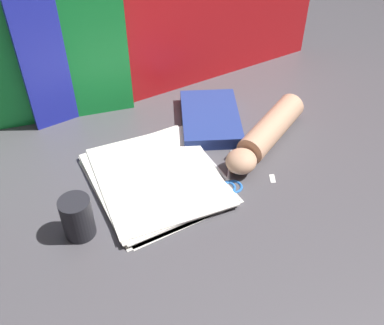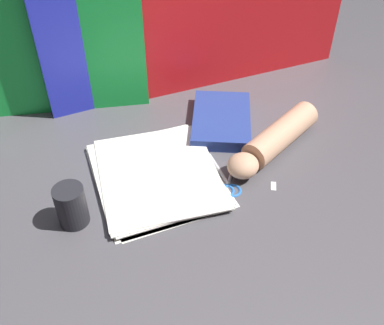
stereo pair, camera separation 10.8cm
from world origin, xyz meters
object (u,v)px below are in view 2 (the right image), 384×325
object	(u,v)px
paper_stack	(157,175)
mug	(71,206)
scissors	(227,181)
hand_forearm	(274,140)
book_closed	(221,120)

from	to	relation	value
paper_stack	mug	xyz separation A→B (m)	(-0.22, -0.08, 0.04)
scissors	hand_forearm	bearing A→B (deg)	24.21
hand_forearm	mug	xyz separation A→B (m)	(-0.54, -0.08, 0.01)
paper_stack	scissors	bearing A→B (deg)	-24.04
paper_stack	scissors	distance (m)	0.18
hand_forearm	mug	distance (m)	0.54
book_closed	mug	bearing A→B (deg)	-153.08
book_closed	scissors	bearing A→B (deg)	-108.13
book_closed	hand_forearm	world-z (taller)	hand_forearm
paper_stack	hand_forearm	world-z (taller)	hand_forearm
mug	book_closed	bearing A→B (deg)	26.92
scissors	paper_stack	bearing A→B (deg)	155.96
book_closed	scissors	world-z (taller)	book_closed
book_closed	mug	world-z (taller)	mug
paper_stack	hand_forearm	size ratio (longest dim) A/B	1.07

